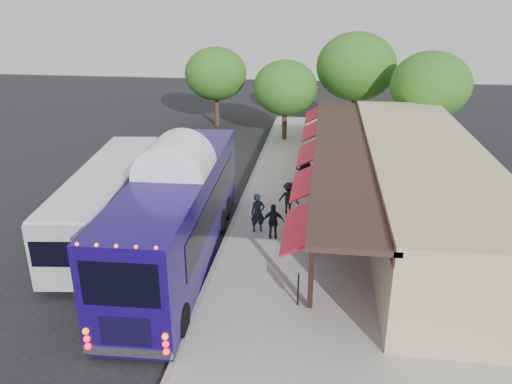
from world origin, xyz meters
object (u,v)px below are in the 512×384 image
at_px(city_bus, 109,198).
at_px(ped_a, 258,213).
at_px(sign_board, 298,286).
at_px(coach_bus, 178,209).
at_px(ped_c, 273,222).
at_px(ped_b, 304,171).
at_px(ped_d, 289,198).

height_order(city_bus, ped_a, city_bus).
xyz_separation_m(ped_a, sign_board, (2.07, -5.42, -0.12)).
height_order(coach_bus, ped_c, coach_bus).
relative_size(ped_a, sign_board, 1.58).
height_order(ped_a, sign_board, ped_a).
relative_size(ped_a, ped_c, 1.10).
bearing_deg(ped_b, ped_c, 85.94).
height_order(ped_d, sign_board, ped_d).
bearing_deg(ped_b, coach_bus, 66.36).
relative_size(ped_c, ped_d, 1.01).
relative_size(coach_bus, city_bus, 1.14).
xyz_separation_m(ped_b, ped_d, (-0.55, -3.52, -0.19)).
xyz_separation_m(ped_d, sign_board, (0.88, -7.54, -0.04)).
xyz_separation_m(city_bus, sign_board, (8.52, -4.80, -0.72)).
distance_m(coach_bus, ped_d, 6.29).
bearing_deg(ped_b, ped_d, 85.97).
bearing_deg(ped_a, ped_d, 39.76).
height_order(coach_bus, ped_a, coach_bus).
height_order(ped_a, ped_d, ped_a).
relative_size(city_bus, ped_b, 5.71).
bearing_deg(ped_d, sign_board, 111.70).
bearing_deg(city_bus, ped_d, 12.74).
bearing_deg(ped_a, ped_b, 51.87).
bearing_deg(ped_c, ped_d, -104.07).
relative_size(coach_bus, ped_d, 8.10).
height_order(city_bus, ped_b, city_bus).
bearing_deg(ped_a, ped_c, -61.13).
bearing_deg(ped_d, ped_a, 75.77).
distance_m(ped_a, sign_board, 5.81).
bearing_deg(ped_c, sign_board, 100.28).
bearing_deg(ped_d, ped_b, -83.90).
xyz_separation_m(coach_bus, ped_b, (4.49, 8.27, -1.03)).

